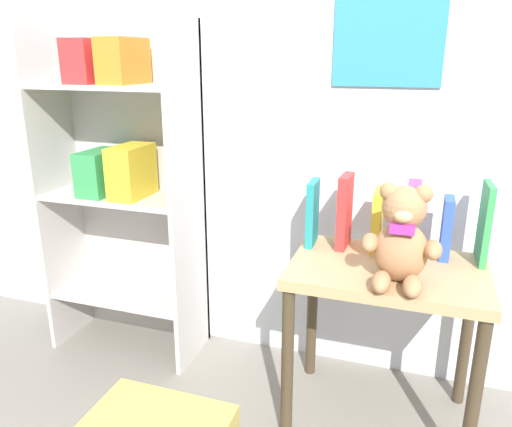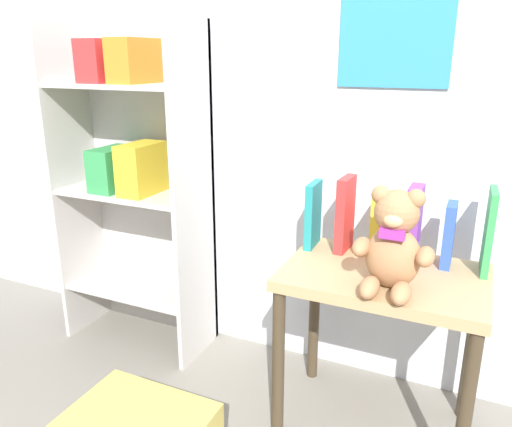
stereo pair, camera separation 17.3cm
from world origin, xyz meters
The scene contains 10 objects.
wall_back centered at (0.00, 1.27, 1.25)m, with size 4.80×0.07×2.50m.
bookshelf_side centered at (-0.87, 1.11, 0.76)m, with size 0.62×0.29×1.34m.
display_table centered at (0.20, 0.94, 0.48)m, with size 0.61×0.42×0.57m.
teddy_bear centered at (0.23, 0.83, 0.71)m, with size 0.23×0.21×0.30m.
book_standing_teal centered at (-0.08, 1.06, 0.69)m, with size 0.03×0.12×0.23m, color teal.
book_standing_red centered at (0.03, 1.07, 0.70)m, with size 0.03×0.12×0.26m, color red.
book_standing_yellow centered at (0.14, 1.07, 0.68)m, with size 0.03×0.13×0.21m, color gold.
book_standing_purple centered at (0.25, 1.08, 0.69)m, with size 0.04×0.11×0.25m, color purple.
book_standing_blue centered at (0.36, 1.07, 0.67)m, with size 0.03×0.10×0.20m, color #2D51B7.
book_standing_green centered at (0.47, 1.07, 0.70)m, with size 0.02×0.14×0.26m, color #33934C.
Camera 2 is at (0.43, -0.51, 1.21)m, focal length 35.00 mm.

